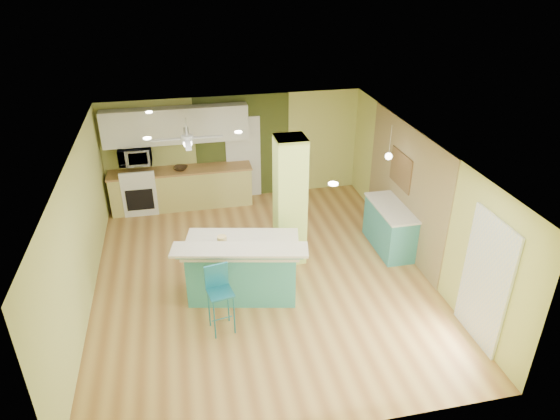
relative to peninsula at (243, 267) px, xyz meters
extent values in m
cube|color=#A06A38|center=(0.40, 0.43, -0.55)|extent=(6.00, 7.00, 0.01)
cube|color=white|center=(0.40, 0.43, 1.96)|extent=(6.00, 7.00, 0.01)
cube|color=#CCD170|center=(0.40, 3.94, 0.71)|extent=(6.00, 0.01, 2.50)
cube|color=#CCD170|center=(0.40, -3.07, 0.71)|extent=(6.00, 0.01, 2.50)
cube|color=#CCD170|center=(-2.61, 0.43, 0.71)|extent=(0.01, 7.00, 2.50)
cube|color=#CCD170|center=(3.40, 0.43, 0.71)|extent=(0.01, 7.00, 2.50)
cube|color=#8B744F|center=(3.39, 1.03, 0.71)|extent=(0.02, 3.40, 2.50)
cube|color=#424D1E|center=(0.60, 3.92, 0.71)|extent=(2.20, 0.02, 2.50)
cube|color=white|center=(0.60, 3.89, 0.46)|extent=(0.82, 0.05, 2.00)
cube|color=white|center=(3.37, -1.87, 0.51)|extent=(0.04, 1.08, 2.10)
cube|color=#CAE56A|center=(1.05, 0.93, 0.71)|extent=(0.55, 0.55, 2.50)
cube|color=#CCC26B|center=(-0.90, 3.63, -0.09)|extent=(3.20, 0.60, 0.90)
cube|color=#A06C37|center=(-0.90, 3.63, 0.38)|extent=(3.25, 0.63, 0.04)
cube|color=white|center=(-1.85, 3.63, -0.09)|extent=(0.76, 0.64, 0.90)
cube|color=black|center=(-1.85, 3.30, -0.12)|extent=(0.59, 0.02, 0.50)
cube|color=white|center=(-1.85, 3.33, 0.45)|extent=(0.76, 0.06, 0.18)
cube|color=white|center=(-0.90, 3.75, 1.41)|extent=(3.20, 0.34, 0.80)
imported|color=silver|center=(-1.85, 3.63, 0.81)|extent=(0.70, 0.48, 0.39)
cylinder|color=silver|center=(-0.70, 2.43, 1.76)|extent=(0.03, 0.03, 0.40)
cylinder|color=silver|center=(-0.70, 2.43, 1.56)|extent=(0.24, 0.24, 0.10)
sphere|color=white|center=(-0.70, 2.43, 1.44)|extent=(0.18, 0.18, 0.18)
cylinder|color=white|center=(3.05, 1.18, 1.65)|extent=(0.01, 0.01, 0.62)
sphere|color=white|center=(3.05, 1.18, 1.34)|extent=(0.14, 0.14, 0.14)
cube|color=brown|center=(3.36, 1.23, 1.01)|extent=(0.03, 0.90, 0.70)
cube|color=teal|center=(0.00, 0.02, -0.06)|extent=(1.97, 1.27, 0.96)
cube|color=silver|center=(0.00, 0.02, 0.45)|extent=(2.09, 1.39, 0.05)
cube|color=teal|center=(-0.09, -0.40, 0.54)|extent=(2.04, 0.58, 0.14)
cube|color=silver|center=(-0.09, -0.40, 0.61)|extent=(2.24, 0.90, 0.04)
cylinder|color=teal|center=(-0.60, -1.08, -0.18)|extent=(0.02, 0.02, 0.71)
cylinder|color=teal|center=(-0.28, -1.02, -0.18)|extent=(0.02, 0.02, 0.71)
cylinder|color=teal|center=(-0.65, -0.77, -0.18)|extent=(0.02, 0.02, 0.71)
cylinder|color=teal|center=(-0.34, -0.71, -0.18)|extent=(0.02, 0.02, 0.71)
cube|color=teal|center=(-0.47, -0.89, 0.19)|extent=(0.44, 0.44, 0.03)
cube|color=teal|center=(-0.50, -0.73, 0.40)|extent=(0.38, 0.10, 0.40)
cube|color=teal|center=(3.10, 0.89, -0.10)|extent=(0.57, 1.38, 0.89)
cube|color=white|center=(3.10, 0.89, 0.37)|extent=(0.61, 1.44, 0.04)
imported|color=#382616|center=(-0.89, 3.61, 0.44)|extent=(0.40, 0.40, 0.08)
cylinder|color=yellow|center=(-0.32, 0.03, 0.56)|extent=(0.16, 0.16, 0.16)
camera|label=1|loc=(-0.86, -7.14, 4.87)|focal=32.00mm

